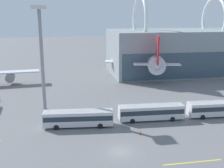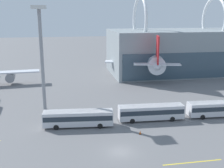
% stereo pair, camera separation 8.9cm
% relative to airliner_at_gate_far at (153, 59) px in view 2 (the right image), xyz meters
% --- Properties ---
extents(ground_plane, '(440.00, 440.00, 0.00)m').
position_rel_airliner_at_gate_far_xyz_m(ground_plane, '(-22.53, -52.79, -5.69)').
color(ground_plane, slate).
extents(airliner_at_gate_far, '(32.92, 36.19, 14.69)m').
position_rel_airliner_at_gate_far_xyz_m(airliner_at_gate_far, '(0.00, 0.00, 0.00)').
color(airliner_at_gate_far, silver).
rests_on(airliner_at_gate_far, ground_plane).
extents(shuttle_bus_0, '(13.38, 4.01, 3.11)m').
position_rel_airliner_at_gate_far_xyz_m(shuttle_bus_0, '(-28.39, -41.42, -3.85)').
color(shuttle_bus_0, silver).
rests_on(shuttle_bus_0, ground_plane).
extents(shuttle_bus_1, '(13.29, 3.39, 3.11)m').
position_rel_airliner_at_gate_far_xyz_m(shuttle_bus_1, '(-13.72, -40.69, -3.85)').
color(shuttle_bus_1, silver).
rests_on(shuttle_bus_1, ground_plane).
extents(shuttle_bus_2, '(13.30, 3.45, 3.11)m').
position_rel_airliner_at_gate_far_xyz_m(shuttle_bus_2, '(0.95, -41.13, -3.85)').
color(shuttle_bus_2, silver).
rests_on(shuttle_bus_2, ground_plane).
extents(floodlight_mast, '(3.02, 3.02, 22.68)m').
position_rel_airliner_at_gate_far_xyz_m(floodlight_mast, '(-35.24, -30.13, 9.22)').
color(floodlight_mast, gray).
rests_on(floodlight_mast, ground_plane).
extents(lane_stripe_2, '(9.10, 0.26, 0.01)m').
position_rel_airliner_at_gate_far_xyz_m(lane_stripe_2, '(-12.84, -57.77, -5.69)').
color(lane_stripe_2, yellow).
rests_on(lane_stripe_2, ground_plane).
extents(traffic_cone_0, '(0.45, 0.45, 0.73)m').
position_rel_airliner_at_gate_far_xyz_m(traffic_cone_0, '(-17.71, -46.98, -5.33)').
color(traffic_cone_0, black).
rests_on(traffic_cone_0, ground_plane).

